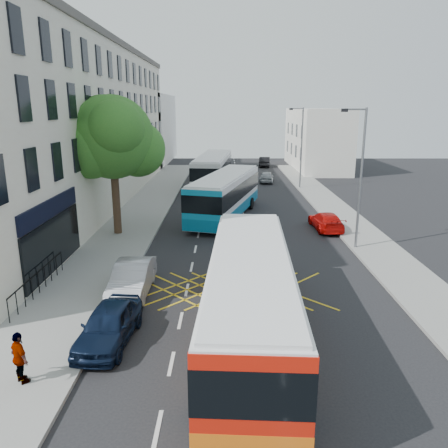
{
  "coord_description": "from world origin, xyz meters",
  "views": [
    {
      "loc": [
        -1.44,
        -12.66,
        8.14
      ],
      "look_at": [
        -1.49,
        9.56,
        2.2
      ],
      "focal_mm": 35.0,
      "sensor_mm": 36.0,
      "label": 1
    }
  ],
  "objects_px": {
    "motorbike": "(277,378)",
    "bus_far": "(213,171)",
    "distant_car_silver": "(267,177)",
    "lamp_far": "(301,144)",
    "distant_car_dark": "(265,162)",
    "bus_near": "(250,298)",
    "pedestrian_far": "(20,358)",
    "parked_car_blue": "(109,325)",
    "red_hatchback": "(326,221)",
    "parked_car_silver": "(132,279)",
    "street_tree": "(112,138)",
    "bus_mid": "(225,195)",
    "distant_car_grey": "(216,172)",
    "lamp_near": "(360,172)"
  },
  "relations": [
    {
      "from": "motorbike",
      "to": "bus_far",
      "type": "bearing_deg",
      "value": 104.4
    },
    {
      "from": "distant_car_silver",
      "to": "lamp_far",
      "type": "bearing_deg",
      "value": 133.69
    },
    {
      "from": "lamp_far",
      "to": "distant_car_dark",
      "type": "height_order",
      "value": "lamp_far"
    },
    {
      "from": "bus_near",
      "to": "pedestrian_far",
      "type": "xyz_separation_m",
      "value": [
        -6.95,
        -2.48,
        -0.79
      ]
    },
    {
      "from": "motorbike",
      "to": "parked_car_blue",
      "type": "xyz_separation_m",
      "value": [
        -5.55,
        3.51,
        -0.25
      ]
    },
    {
      "from": "lamp_far",
      "to": "red_hatchback",
      "type": "height_order",
      "value": "lamp_far"
    },
    {
      "from": "lamp_far",
      "to": "parked_car_silver",
      "type": "bearing_deg",
      "value": -114.04
    },
    {
      "from": "motorbike",
      "to": "parked_car_silver",
      "type": "xyz_separation_m",
      "value": [
        -5.59,
        7.71,
        -0.22
      ]
    },
    {
      "from": "street_tree",
      "to": "bus_mid",
      "type": "distance_m",
      "value": 9.76
    },
    {
      "from": "lamp_far",
      "to": "distant_car_silver",
      "type": "relative_size",
      "value": 2.16
    },
    {
      "from": "bus_mid",
      "to": "distant_car_grey",
      "type": "xyz_separation_m",
      "value": [
        -1.13,
        19.44,
        -1.08
      ]
    },
    {
      "from": "motorbike",
      "to": "street_tree",
      "type": "bearing_deg",
      "value": 126.36
    },
    {
      "from": "distant_car_silver",
      "to": "parked_car_silver",
      "type": "bearing_deg",
      "value": 81.29
    },
    {
      "from": "bus_near",
      "to": "distant_car_grey",
      "type": "height_order",
      "value": "bus_near"
    },
    {
      "from": "street_tree",
      "to": "motorbike",
      "type": "xyz_separation_m",
      "value": [
        8.5,
        -17.12,
        -5.35
      ]
    },
    {
      "from": "red_hatchback",
      "to": "bus_far",
      "type": "bearing_deg",
      "value": -66.16
    },
    {
      "from": "lamp_far",
      "to": "bus_near",
      "type": "xyz_separation_m",
      "value": [
        -6.77,
        -30.75,
        -2.86
      ]
    },
    {
      "from": "distant_car_grey",
      "to": "lamp_far",
      "type": "bearing_deg",
      "value": -45.99
    },
    {
      "from": "bus_far",
      "to": "parked_car_blue",
      "type": "bearing_deg",
      "value": -89.9
    },
    {
      "from": "motorbike",
      "to": "parked_car_silver",
      "type": "height_order",
      "value": "motorbike"
    },
    {
      "from": "lamp_near",
      "to": "bus_far",
      "type": "bearing_deg",
      "value": 113.65
    },
    {
      "from": "bus_near",
      "to": "distant_car_silver",
      "type": "distance_m",
      "value": 35.0
    },
    {
      "from": "red_hatchback",
      "to": "lamp_far",
      "type": "bearing_deg",
      "value": -95.88
    },
    {
      "from": "lamp_far",
      "to": "pedestrian_far",
      "type": "bearing_deg",
      "value": -112.43
    },
    {
      "from": "bus_far",
      "to": "motorbike",
      "type": "relative_size",
      "value": 5.52
    },
    {
      "from": "red_hatchback",
      "to": "pedestrian_far",
      "type": "bearing_deg",
      "value": 50.13
    },
    {
      "from": "lamp_far",
      "to": "bus_mid",
      "type": "distance_m",
      "value": 14.6
    },
    {
      "from": "distant_car_grey",
      "to": "distant_car_dark",
      "type": "bearing_deg",
      "value": 50.84
    },
    {
      "from": "street_tree",
      "to": "motorbike",
      "type": "distance_m",
      "value": 19.85
    },
    {
      "from": "bus_near",
      "to": "bus_mid",
      "type": "xyz_separation_m",
      "value": [
        -0.84,
        18.63,
        -0.02
      ]
    },
    {
      "from": "bus_near",
      "to": "red_hatchback",
      "type": "bearing_deg",
      "value": 70.83
    },
    {
      "from": "distant_car_dark",
      "to": "bus_mid",
      "type": "bearing_deg",
      "value": 86.27
    },
    {
      "from": "lamp_far",
      "to": "parked_car_blue",
      "type": "xyz_separation_m",
      "value": [
        -11.75,
        -30.64,
        -3.92
      ]
    },
    {
      "from": "street_tree",
      "to": "distant_car_dark",
      "type": "bearing_deg",
      "value": 69.89
    },
    {
      "from": "parked_car_blue",
      "to": "distant_car_dark",
      "type": "xyz_separation_m",
      "value": [
        9.75,
        48.29,
        -0.0
      ]
    },
    {
      "from": "street_tree",
      "to": "distant_car_dark",
      "type": "xyz_separation_m",
      "value": [
        12.7,
        34.68,
        -5.6
      ]
    },
    {
      "from": "red_hatchback",
      "to": "distant_car_silver",
      "type": "xyz_separation_m",
      "value": [
        -2.25,
        19.68,
        0.02
      ]
    },
    {
      "from": "bus_far",
      "to": "parked_car_blue",
      "type": "relative_size",
      "value": 3.06
    },
    {
      "from": "bus_far",
      "to": "parked_car_blue",
      "type": "height_order",
      "value": "bus_far"
    },
    {
      "from": "bus_mid",
      "to": "bus_near",
      "type": "bearing_deg",
      "value": -72.26
    },
    {
      "from": "red_hatchback",
      "to": "distant_car_grey",
      "type": "bearing_deg",
      "value": -74.04
    },
    {
      "from": "lamp_far",
      "to": "street_tree",
      "type": "bearing_deg",
      "value": -130.81
    },
    {
      "from": "distant_car_grey",
      "to": "street_tree",
      "type": "bearing_deg",
      "value": -109.83
    },
    {
      "from": "bus_near",
      "to": "distant_car_dark",
      "type": "relative_size",
      "value": 2.85
    },
    {
      "from": "distant_car_dark",
      "to": "distant_car_grey",
      "type": "bearing_deg",
      "value": 63.83
    },
    {
      "from": "bus_far",
      "to": "pedestrian_far",
      "type": "xyz_separation_m",
      "value": [
        -4.83,
        -33.52,
        -0.84
      ]
    },
    {
      "from": "bus_mid",
      "to": "bus_far",
      "type": "xyz_separation_m",
      "value": [
        -1.28,
        12.42,
        0.07
      ]
    },
    {
      "from": "bus_mid",
      "to": "pedestrian_far",
      "type": "distance_m",
      "value": 21.98
    },
    {
      "from": "street_tree",
      "to": "parked_car_blue",
      "type": "bearing_deg",
      "value": -77.76
    },
    {
      "from": "street_tree",
      "to": "red_hatchback",
      "type": "bearing_deg",
      "value": 5.6
    }
  ]
}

